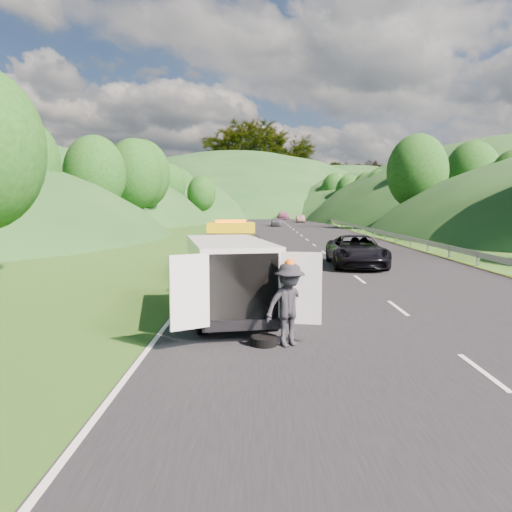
{
  "coord_description": "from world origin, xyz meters",
  "views": [
    {
      "loc": [
        -1.38,
        -17.5,
        3.3
      ],
      "look_at": [
        -1.5,
        1.51,
        1.3
      ],
      "focal_mm": 35.0,
      "sensor_mm": 36.0,
      "label": 1
    }
  ],
  "objects_px": {
    "worker": "(289,347)",
    "spare_tire": "(264,346)",
    "child": "(231,299)",
    "suitcase": "(180,284)",
    "tow_truck": "(231,250)",
    "white_van": "(228,274)",
    "woman": "(209,292)",
    "passing_suv": "(356,267)"
  },
  "relations": [
    {
      "from": "child",
      "to": "worker",
      "type": "relative_size",
      "value": 0.57
    },
    {
      "from": "tow_truck",
      "to": "white_van",
      "type": "xyz_separation_m",
      "value": [
        0.34,
        -7.79,
        0.03
      ]
    },
    {
      "from": "white_van",
      "to": "woman",
      "type": "xyz_separation_m",
      "value": [
        -0.97,
        4.11,
        -1.28
      ]
    },
    {
      "from": "tow_truck",
      "to": "spare_tire",
      "type": "xyz_separation_m",
      "value": [
        1.36,
        -10.74,
        -1.25
      ]
    },
    {
      "from": "woman",
      "to": "passing_suv",
      "type": "distance_m",
      "value": 10.31
    },
    {
      "from": "tow_truck",
      "to": "passing_suv",
      "type": "relative_size",
      "value": 1.04
    },
    {
      "from": "white_van",
      "to": "worker",
      "type": "xyz_separation_m",
      "value": [
        1.6,
        -3.0,
        -1.28
      ]
    },
    {
      "from": "child",
      "to": "worker",
      "type": "bearing_deg",
      "value": -36.15
    },
    {
      "from": "spare_tire",
      "to": "child",
      "type": "bearing_deg",
      "value": 100.69
    },
    {
      "from": "passing_suv",
      "to": "child",
      "type": "bearing_deg",
      "value": -122.29
    },
    {
      "from": "suitcase",
      "to": "spare_tire",
      "type": "distance_m",
      "value": 7.87
    },
    {
      "from": "woman",
      "to": "white_van",
      "type": "bearing_deg",
      "value": -170.68
    },
    {
      "from": "child",
      "to": "passing_suv",
      "type": "distance_m",
      "value": 10.82
    },
    {
      "from": "woman",
      "to": "passing_suv",
      "type": "bearing_deg",
      "value": -46.53
    },
    {
      "from": "white_van",
      "to": "child",
      "type": "distance_m",
      "value": 3.02
    },
    {
      "from": "suitcase",
      "to": "passing_suv",
      "type": "xyz_separation_m",
      "value": [
        8.09,
        7.43,
        -0.28
      ]
    },
    {
      "from": "passing_suv",
      "to": "worker",
      "type": "bearing_deg",
      "value": -104.88
    },
    {
      "from": "white_van",
      "to": "passing_suv",
      "type": "xyz_separation_m",
      "value": [
        6.0,
        11.7,
        -1.28
      ]
    },
    {
      "from": "child",
      "to": "suitcase",
      "type": "xyz_separation_m",
      "value": [
        -2.03,
        1.54,
        0.28
      ]
    },
    {
      "from": "woman",
      "to": "child",
      "type": "height_order",
      "value": "woman"
    },
    {
      "from": "suitcase",
      "to": "white_van",
      "type": "bearing_deg",
      "value": -64.01
    },
    {
      "from": "child",
      "to": "woman",
      "type": "bearing_deg",
      "value": 161.3
    },
    {
      "from": "spare_tire",
      "to": "worker",
      "type": "bearing_deg",
      "value": -5.41
    },
    {
      "from": "worker",
      "to": "spare_tire",
      "type": "height_order",
      "value": "worker"
    },
    {
      "from": "spare_tire",
      "to": "white_van",
      "type": "bearing_deg",
      "value": 109.01
    },
    {
      "from": "tow_truck",
      "to": "white_van",
      "type": "height_order",
      "value": "tow_truck"
    },
    {
      "from": "tow_truck",
      "to": "white_van",
      "type": "relative_size",
      "value": 0.9
    },
    {
      "from": "tow_truck",
      "to": "suitcase",
      "type": "distance_m",
      "value": 4.05
    },
    {
      "from": "white_van",
      "to": "tow_truck",
      "type": "bearing_deg",
      "value": 81.08
    },
    {
      "from": "woman",
      "to": "spare_tire",
      "type": "xyz_separation_m",
      "value": [
        1.99,
        -7.06,
        0.0
      ]
    },
    {
      "from": "worker",
      "to": "child",
      "type": "bearing_deg",
      "value": 78.15
    },
    {
      "from": "white_van",
      "to": "spare_tire",
      "type": "xyz_separation_m",
      "value": [
        1.02,
        -2.95,
        -1.28
      ]
    },
    {
      "from": "worker",
      "to": "suitcase",
      "type": "xyz_separation_m",
      "value": [
        -3.69,
        7.28,
        0.28
      ]
    },
    {
      "from": "white_van",
      "to": "child",
      "type": "xyz_separation_m",
      "value": [
        -0.06,
        2.74,
        -1.28
      ]
    },
    {
      "from": "woman",
      "to": "child",
      "type": "relative_size",
      "value": 1.49
    },
    {
      "from": "white_van",
      "to": "spare_tire",
      "type": "distance_m",
      "value": 3.37
    },
    {
      "from": "white_van",
      "to": "worker",
      "type": "height_order",
      "value": "white_van"
    },
    {
      "from": "spare_tire",
      "to": "tow_truck",
      "type": "bearing_deg",
      "value": 97.22
    },
    {
      "from": "worker",
      "to": "spare_tire",
      "type": "bearing_deg",
      "value": 146.62
    },
    {
      "from": "tow_truck",
      "to": "spare_tire",
      "type": "relative_size",
      "value": 9.69
    },
    {
      "from": "spare_tire",
      "to": "suitcase",
      "type": "bearing_deg",
      "value": 113.23
    },
    {
      "from": "worker",
      "to": "tow_truck",
      "type": "bearing_deg",
      "value": 72.24
    }
  ]
}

